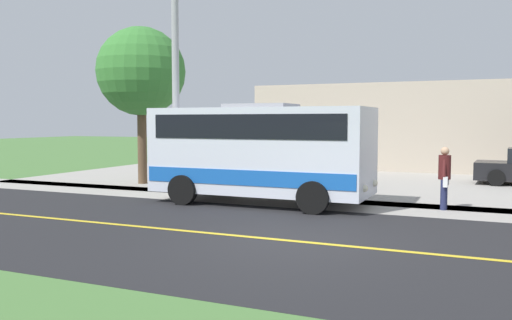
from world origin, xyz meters
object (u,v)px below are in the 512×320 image
shuttle_bus_front (261,149)px  street_light_pole (173,73)px  commercial_building (450,126)px  pedestrian_waiting (445,176)px  tree_curbside (141,72)px

shuttle_bus_front → street_light_pole: (-0.33, -3.29, 2.43)m
shuttle_bus_front → commercial_building: 17.41m
pedestrian_waiting → tree_curbside: 12.25m
street_light_pole → tree_curbside: bearing=-129.4°
shuttle_bus_front → pedestrian_waiting: (-0.98, 5.21, -0.69)m
pedestrian_waiting → tree_curbside: size_ratio=0.29×
pedestrian_waiting → street_light_pole: 9.08m
commercial_building → tree_curbside: bearing=-37.4°
tree_curbside → shuttle_bus_front: bearing=65.9°
tree_curbside → commercial_building: size_ratio=0.32×
street_light_pole → tree_curbside: (-2.53, -3.09, 0.35)m
pedestrian_waiting → shuttle_bus_front: bearing=-79.4°
shuttle_bus_front → commercial_building: (-16.86, 4.32, 0.55)m
pedestrian_waiting → street_light_pole: size_ratio=0.24×
tree_curbside → commercial_building: (-14.00, 10.70, -2.23)m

